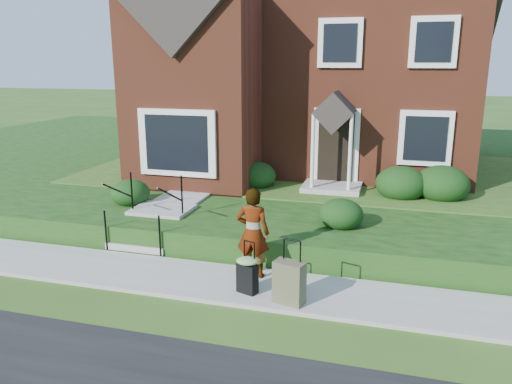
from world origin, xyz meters
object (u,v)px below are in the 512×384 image
(front_steps, at_px, (154,222))
(woman, at_px, (253,233))
(suitcase_olive, at_px, (289,282))
(suitcase_black, at_px, (247,273))

(front_steps, relative_size, woman, 1.14)
(front_steps, relative_size, suitcase_olive, 1.79)
(woman, height_order, suitcase_black, woman)
(woman, distance_m, suitcase_black, 0.89)
(woman, bearing_deg, suitcase_olive, 133.47)
(suitcase_black, distance_m, suitcase_olive, 0.82)
(woman, relative_size, suitcase_olive, 1.56)
(woman, relative_size, suitcase_black, 1.82)
(front_steps, distance_m, woman, 3.23)
(suitcase_black, height_order, suitcase_olive, suitcase_olive)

